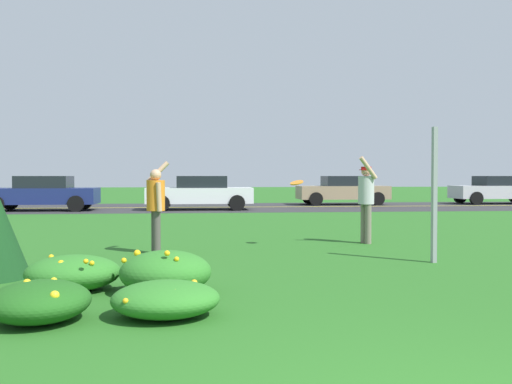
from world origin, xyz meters
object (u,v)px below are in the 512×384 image
object	(u,v)px
sign_post_near_path	(434,195)
car_navy_rightmost	(43,193)
car_white_center_right	(200,193)
frisbee_orange	(297,183)
car_silver_leftmost	(497,190)
car_tan_center_left	(343,190)
person_thrower_orange_shirt	(156,203)
person_catcher_red_cap_gray_shirt	(366,196)

from	to	relation	value
sign_post_near_path	car_navy_rightmost	world-z (taller)	sign_post_near_path
sign_post_near_path	car_white_center_right	xyz separation A→B (m)	(-3.76, 15.49, -0.39)
frisbee_orange	car_white_center_right	xyz separation A→B (m)	(-1.86, 13.11, -0.57)
car_silver_leftmost	car_tan_center_left	xyz separation A→B (m)	(-8.20, 0.00, 0.00)
car_tan_center_left	car_navy_rightmost	xyz separation A→B (m)	(-13.76, -3.64, 0.00)
car_silver_leftmost	car_white_center_right	xyz separation A→B (m)	(-15.42, -3.64, 0.00)
sign_post_near_path	person_thrower_orange_shirt	world-z (taller)	sign_post_near_path
frisbee_orange	car_white_center_right	distance (m)	13.25
car_tan_center_left	person_thrower_orange_shirt	bearing A→B (deg)	-115.01
person_catcher_red_cap_gray_shirt	car_navy_rightmost	bearing A→B (deg)	128.11
person_thrower_orange_shirt	car_tan_center_left	world-z (taller)	person_thrower_orange_shirt
car_tan_center_left	car_navy_rightmost	world-z (taller)	same
frisbee_orange	car_silver_leftmost	bearing A→B (deg)	50.98
person_catcher_red_cap_gray_shirt	car_navy_rightmost	distance (m)	16.16
sign_post_near_path	frisbee_orange	size ratio (longest dim) A/B	7.98
car_silver_leftmost	car_tan_center_left	bearing A→B (deg)	180.00
sign_post_near_path	frisbee_orange	bearing A→B (deg)	128.59
sign_post_near_path	car_navy_rightmost	xyz separation A→B (m)	(-10.30, 15.49, -0.39)
sign_post_near_path	car_white_center_right	world-z (taller)	sign_post_near_path
person_catcher_red_cap_gray_shirt	frisbee_orange	distance (m)	1.65
frisbee_orange	car_tan_center_left	xyz separation A→B (m)	(5.37, 16.75, -0.57)
car_tan_center_left	car_navy_rightmost	distance (m)	14.23
person_catcher_red_cap_gray_shirt	car_white_center_right	size ratio (longest dim) A/B	0.42
person_catcher_red_cap_gray_shirt	car_silver_leftmost	size ratio (longest dim) A/B	0.42
sign_post_near_path	car_white_center_right	distance (m)	15.95
person_thrower_orange_shirt	car_white_center_right	xyz separation A→B (m)	(0.94, 13.87, -0.21)
person_thrower_orange_shirt	car_tan_center_left	distance (m)	19.32
sign_post_near_path	car_silver_leftmost	bearing A→B (deg)	58.62
car_navy_rightmost	car_tan_center_left	bearing A→B (deg)	14.80
frisbee_orange	car_silver_leftmost	size ratio (longest dim) A/B	0.06
person_thrower_orange_shirt	car_navy_rightmost	xyz separation A→B (m)	(-5.60, 13.87, -0.21)
sign_post_near_path	car_tan_center_left	world-z (taller)	sign_post_near_path
person_catcher_red_cap_gray_shirt	car_tan_center_left	world-z (taller)	person_catcher_red_cap_gray_shirt
car_tan_center_left	frisbee_orange	bearing A→B (deg)	-107.78
person_catcher_red_cap_gray_shirt	car_silver_leftmost	world-z (taller)	person_catcher_red_cap_gray_shirt
car_tan_center_left	car_white_center_right	xyz separation A→B (m)	(-7.22, -3.64, 0.00)
person_catcher_red_cap_gray_shirt	car_navy_rightmost	world-z (taller)	person_catcher_red_cap_gray_shirt
person_catcher_red_cap_gray_shirt	car_silver_leftmost	xyz separation A→B (m)	(11.99, 16.35, -0.27)
person_catcher_red_cap_gray_shirt	car_white_center_right	distance (m)	13.17
car_tan_center_left	person_catcher_red_cap_gray_shirt	bearing A→B (deg)	-103.05
sign_post_near_path	car_silver_leftmost	world-z (taller)	sign_post_near_path
car_navy_rightmost	sign_post_near_path	bearing A→B (deg)	-56.39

